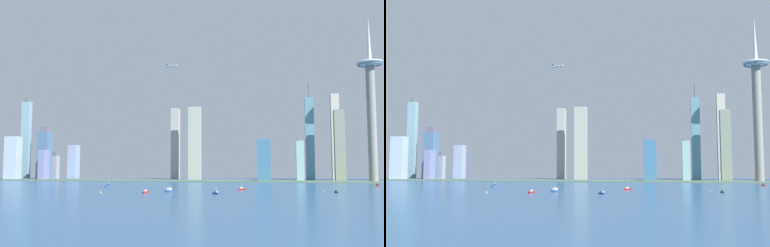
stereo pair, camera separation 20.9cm
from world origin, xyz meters
TOP-DOWN VIEW (x-y plane):
  - ground_plane at (0.00, 0.00)m, footprint 6000.00×6000.00m
  - waterfront_pier at (0.00, 404.51)m, footprint 993.39×47.75m
  - observation_tower at (291.09, 422.49)m, footprint 47.53×47.53m
  - skyscraper_0 at (-361.87, 483.78)m, footprint 20.21×14.52m
  - skyscraper_2 at (-364.09, 445.70)m, footprint 23.97×24.99m
  - skyscraper_3 at (239.34, 511.64)m, footprint 16.32×15.28m
  - skyscraper_4 at (-409.11, 447.42)m, footprint 18.02×12.91m
  - skyscraper_5 at (-91.29, 500.92)m, footprint 15.72×23.33m
  - skyscraper_6 at (236.17, 438.12)m, footprint 18.95×16.25m
  - skyscraper_7 at (-327.84, 510.24)m, footprint 19.58×22.83m
  - skyscraper_8 at (-344.01, 407.39)m, footprint 12.81×24.00m
  - skyscraper_9 at (186.42, 488.01)m, footprint 16.90×17.04m
  - skyscraper_10 at (-410.94, 404.34)m, footprint 27.76×22.13m
  - skyscraper_11 at (96.67, 411.53)m, footprint 24.72×19.00m
  - skyscraper_12 at (163.34, 435.69)m, footprint 13.96×22.92m
  - skyscraper_13 at (-40.59, 450.14)m, footprint 25.11×12.21m
  - boat_0 at (267.74, 292.29)m, footprint 8.92×15.51m
  - boat_1 at (-123.64, 197.44)m, footprint 9.83×9.76m
  - boat_2 at (184.00, 120.50)m, footprint 3.31×8.13m
  - boat_3 at (-11.43, 103.87)m, footprint 7.77×16.49m
  - boat_4 at (49.30, 73.81)m, footprint 9.43×9.22m
  - boat_5 at (-33.43, 76.35)m, footprint 5.39×8.03m
  - boat_6 at (72.25, 152.20)m, footprint 9.33×3.52m
  - channel_buoy_1 at (-86.01, 72.29)m, footprint 1.63×1.63m
  - channel_buoy_2 at (172.09, 138.99)m, footprint 1.22×1.22m
  - airplane at (-58.82, 321.80)m, footprint 23.51×22.93m

SIDE VIEW (x-z plane):
  - ground_plane at x=0.00m, z-range 0.00..0.00m
  - channel_buoy_2 at x=172.09m, z-range 0.00..1.61m
  - channel_buoy_1 at x=-86.01m, z-range 0.00..2.06m
  - waterfront_pier at x=0.00m, z-range 0.00..2.10m
  - boat_2 at x=184.00m, z-range -2.57..4.98m
  - boat_0 at x=267.74m, z-range -3.14..5.65m
  - boat_4 at x=49.30m, z-range -2.75..5.38m
  - boat_5 at x=-33.43m, z-range -0.45..3.18m
  - boat_1 at x=-123.64m, z-range -3.78..6.52m
  - boat_6 at x=72.25m, z-range -2.96..5.71m
  - boat_3 at x=-11.43m, z-range -2.32..5.73m
  - skyscraper_0 at x=-361.87m, z-range -2.55..55.80m
  - skyscraper_8 at x=-344.01m, z-range -9.70..70.81m
  - skyscraper_7 at x=-327.84m, z-range 0.00..74.40m
  - skyscraper_12 at x=163.34m, z-range -1.56..79.38m
  - skyscraper_11 at x=96.67m, z-range 0.00..77.99m
  - skyscraper_10 at x=-410.94m, z-range 0.00..88.43m
  - skyscraper_2 at x=-364.09m, z-range -3.12..107.61m
  - skyscraper_6 at x=236.17m, z-range 0.00..133.81m
  - skyscraper_13 at x=-40.59m, z-range 0.00..147.02m
  - skyscraper_5 at x=-91.29m, z-range 0.00..150.90m
  - skyscraper_9 at x=186.42m, z-range -14.49..180.58m
  - skyscraper_4 at x=-409.11m, z-range -3.00..172.29m
  - skyscraper_3 at x=239.34m, z-range 0.00..175.27m
  - observation_tower at x=291.09m, z-range -0.12..304.87m
  - airplane at x=-58.82m, z-range 199.48..207.21m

